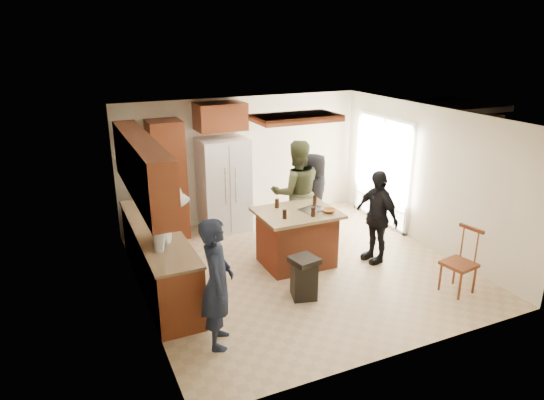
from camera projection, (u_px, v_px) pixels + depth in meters
name	position (u px, v px, depth m)	size (l,w,h in m)	color
room_shell	(440.00, 165.00, 10.80)	(8.00, 5.20, 5.00)	tan
person_front_left	(217.00, 283.00, 5.78)	(0.61, 0.44, 1.66)	black
person_behind_left	(296.00, 193.00, 8.65)	(0.93, 0.57, 1.91)	#393F24
person_behind_right	(314.00, 196.00, 8.96)	(0.78, 0.51, 1.60)	black
person_side_right	(376.00, 216.00, 7.99)	(0.93, 0.47, 1.58)	black
person_counter	(169.00, 244.00, 6.75)	(1.12, 0.52, 1.74)	gray
left_cabinetry	(153.00, 227.00, 7.12)	(0.64, 3.00, 2.30)	maroon
back_wall_units	(181.00, 164.00, 8.89)	(1.80, 0.60, 2.45)	maroon
refrigerator	(224.00, 185.00, 9.28)	(0.90, 0.76, 1.80)	white
kitchen_island	(297.00, 237.00, 7.97)	(1.28, 1.03, 0.93)	brown
island_items	(312.00, 209.00, 7.81)	(0.95, 0.72, 0.15)	silver
trash_bin	(304.00, 277.00, 6.99)	(0.42, 0.42, 0.63)	black
spindle_chair	(460.00, 264.00, 7.11)	(0.49, 0.49, 0.99)	maroon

